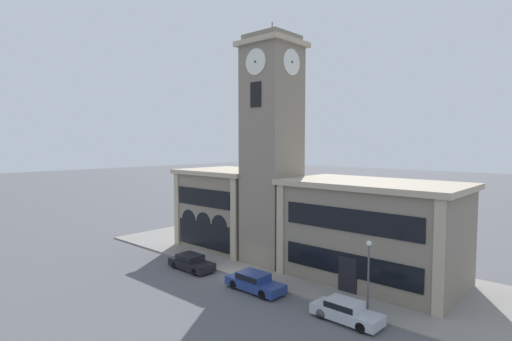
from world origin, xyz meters
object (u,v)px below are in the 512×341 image
Objects in this scene: parked_car_far at (346,311)px; street_lamp at (369,265)px; parked_car_near at (191,262)px; parked_car_mid at (254,281)px.

street_lamp is (0.73, 1.56, 2.73)m from parked_car_far.
parked_car_near is 16.59m from street_lamp.
parked_car_mid is at bearing 1.00° from parked_car_near.
parked_car_mid is 9.13m from street_lamp.
street_lamp is at bearing 65.79° from parked_car_far.
parked_car_mid is at bearing -169.70° from street_lamp.
parked_car_mid is 1.00× the size of street_lamp.
parked_car_near is at bearing -179.00° from parked_car_mid.
parked_car_far is (7.85, -0.00, -0.03)m from parked_car_mid.
street_lamp is (8.58, 1.56, 2.70)m from parked_car_mid.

